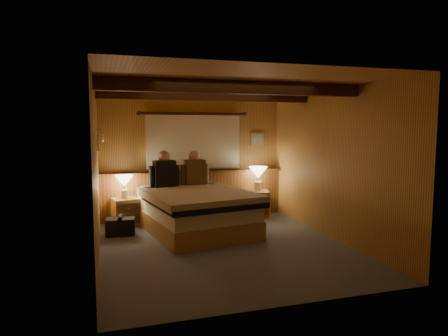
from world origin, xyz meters
name	(u,v)px	position (x,y,z in m)	size (l,w,h in m)	color
floor	(224,247)	(0.00, 0.00, 0.00)	(4.20, 4.20, 0.00)	slate
ceiling	(224,85)	(0.00, 0.00, 2.40)	(4.20, 4.20, 0.00)	#D78D50
wall_back	(193,157)	(0.00, 2.10, 1.20)	(3.60, 3.60, 0.00)	#DA9B4E
wall_left	(96,172)	(-1.80, 0.00, 1.20)	(4.20, 4.20, 0.00)	#DA9B4E
wall_right	(331,164)	(1.80, 0.00, 1.20)	(4.20, 4.20, 0.00)	#DA9B4E
wall_front	(286,189)	(0.00, -2.10, 1.20)	(3.60, 3.60, 0.00)	#DA9B4E
wainscot	(194,193)	(0.00, 2.04, 0.49)	(3.60, 0.23, 0.94)	brown
curtain_window	(194,141)	(0.00, 2.03, 1.52)	(2.18, 0.09, 1.11)	#402110
ceiling_beams	(221,92)	(0.00, 0.15, 2.31)	(3.60, 1.65, 0.16)	#402110
coat_rail	(102,134)	(-1.72, 1.58, 1.67)	(0.05, 0.55, 0.24)	white
framed_print	(257,139)	(1.35, 2.08, 1.55)	(0.30, 0.04, 0.25)	tan
bed	(197,211)	(-0.20, 0.94, 0.37)	(1.93, 2.33, 0.71)	#AE864A
nightstand_left	(126,212)	(-1.34, 1.77, 0.25)	(0.53, 0.50, 0.50)	#AE864A
nightstand_right	(257,204)	(1.22, 1.74, 0.26)	(0.55, 0.52, 0.52)	#AE864A
lamp_left	(124,182)	(-1.36, 1.75, 0.80)	(0.33, 0.33, 0.43)	white
lamp_right	(258,174)	(1.25, 1.76, 0.86)	(0.37, 0.37, 0.48)	white
person_left	(164,172)	(-0.65, 1.58, 0.98)	(0.56, 0.27, 0.69)	black
person_right	(195,170)	(-0.06, 1.70, 0.98)	(0.55, 0.24, 0.67)	#503820
duffel_bag	(121,226)	(-1.46, 1.12, 0.15)	(0.49, 0.33, 0.33)	black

